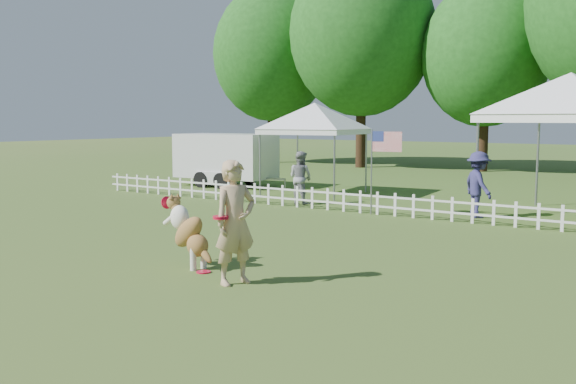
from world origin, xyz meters
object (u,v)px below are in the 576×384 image
object	(u,v)px
canopy_tent_left	(314,150)
spectator_a	(300,178)
handler	(235,222)
cargo_trailer	(226,159)
canopy_tent_right	(568,147)
flag_pole	(371,172)
spectator_b	(478,185)
dog	(189,232)
frisbee_on_turf	(204,272)

from	to	relation	value
canopy_tent_left	spectator_a	distance (m)	2.65
handler	cargo_trailer	size ratio (longest dim) A/B	0.42
canopy_tent_right	flag_pole	distance (m)	4.90
canopy_tent_left	flag_pole	size ratio (longest dim) A/B	1.33
canopy_tent_right	spectator_a	world-z (taller)	canopy_tent_right
cargo_trailer	spectator_a	size ratio (longest dim) A/B	2.90
canopy_tent_right	cargo_trailer	bearing A→B (deg)	-171.38
spectator_b	flag_pole	bearing A→B (deg)	66.83
dog	cargo_trailer	distance (m)	13.24
canopy_tent_right	spectator_b	xyz separation A→B (m)	(-1.80, -1.28, -0.93)
canopy_tent_left	canopy_tent_right	size ratio (longest dim) A/B	0.83
canopy_tent_right	spectator_b	world-z (taller)	canopy_tent_right
dog	spectator_b	size ratio (longest dim) A/B	0.71
handler	flag_pole	bearing A→B (deg)	30.98
canopy_tent_right	flag_pole	world-z (taller)	canopy_tent_right
frisbee_on_turf	canopy_tent_right	xyz separation A→B (m)	(3.54, 9.59, 1.76)
cargo_trailer	spectator_b	size ratio (longest dim) A/B	2.70
canopy_tent_right	dog	bearing A→B (deg)	-99.23
flag_pole	canopy_tent_left	bearing A→B (deg)	131.60
handler	spectator_a	size ratio (longest dim) A/B	1.21
cargo_trailer	spectator_a	world-z (taller)	cargo_trailer
dog	flag_pole	world-z (taller)	flag_pole
handler	spectator_a	distance (m)	9.25
cargo_trailer	flag_pole	distance (m)	8.49
flag_pole	spectator_b	world-z (taller)	flag_pole
handler	flag_pole	xyz separation A→B (m)	(-1.60, 7.52, 0.17)
flag_pole	spectator_a	world-z (taller)	flag_pole
dog	spectator_b	distance (m)	8.44
cargo_trailer	flag_pole	size ratio (longest dim) A/B	2.04
frisbee_on_turf	canopy_tent_left	world-z (taller)	canopy_tent_left
spectator_b	frisbee_on_turf	bearing A→B (deg)	122.08
handler	frisbee_on_turf	distance (m)	1.30
canopy_tent_left	canopy_tent_right	world-z (taller)	canopy_tent_right
cargo_trailer	frisbee_on_turf	bearing A→B (deg)	-55.75
flag_pole	handler	bearing A→B (deg)	-86.66
frisbee_on_turf	spectator_b	bearing A→B (deg)	78.21
canopy_tent_left	frisbee_on_turf	bearing A→B (deg)	-73.26
canopy_tent_left	spectator_b	bearing A→B (deg)	-24.35
handler	frisbee_on_turf	xyz separation A→B (m)	(-0.88, 0.25, -0.92)
canopy_tent_left	spectator_a	size ratio (longest dim) A/B	1.90
handler	canopy_tent_left	bearing A→B (deg)	45.42
canopy_tent_right	spectator_b	distance (m)	2.40
flag_pole	spectator_b	size ratio (longest dim) A/B	1.32
cargo_trailer	spectator_a	bearing A→B (deg)	-32.27
handler	spectator_a	world-z (taller)	handler
spectator_b	canopy_tent_right	bearing A→B (deg)	-100.77
dog	canopy_tent_right	world-z (taller)	canopy_tent_right
spectator_b	canopy_tent_left	bearing A→B (deg)	25.80
spectator_b	cargo_trailer	bearing A→B (deg)	30.84
handler	dog	world-z (taller)	handler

